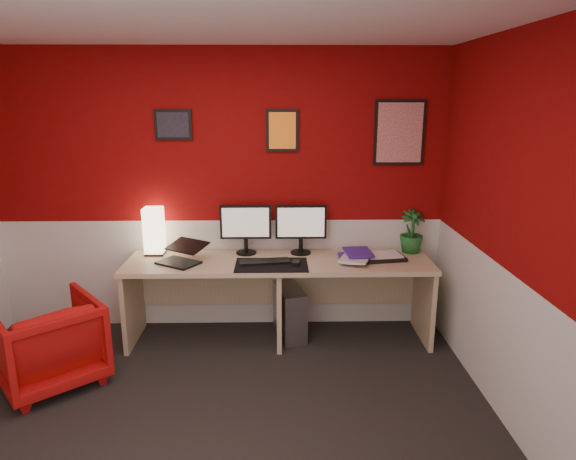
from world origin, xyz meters
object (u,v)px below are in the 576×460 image
object	(u,v)px
desk	(279,300)
zen_tray	(383,257)
shoji_lamp	(154,232)
monitor_right	(301,222)
armchair	(48,342)
monitor_left	(246,222)
laptop	(178,251)
pc_tower	(290,312)
potted_plant	(412,231)

from	to	relation	value
desk	zen_tray	bearing A→B (deg)	1.39
shoji_lamp	zen_tray	world-z (taller)	shoji_lamp
monitor_right	armchair	size ratio (longest dim) A/B	0.82
monitor_left	laptop	bearing A→B (deg)	-153.27
pc_tower	armchair	distance (m)	1.95
laptop	monitor_left	distance (m)	0.64
monitor_left	armchair	bearing A→B (deg)	-148.46
laptop	zen_tray	bearing A→B (deg)	36.10
shoji_lamp	monitor_right	world-z (taller)	monitor_right
desk	shoji_lamp	world-z (taller)	shoji_lamp
zen_tray	desk	bearing A→B (deg)	-178.61
monitor_right	pc_tower	bearing A→B (deg)	-126.71
desk	armchair	bearing A→B (deg)	-158.59
laptop	monitor_right	bearing A→B (deg)	47.60
monitor_left	potted_plant	world-z (taller)	monitor_left
zen_tray	shoji_lamp	bearing A→B (deg)	174.80
laptop	armchair	size ratio (longest dim) A/B	0.47
zen_tray	potted_plant	xyz separation A→B (m)	(0.29, 0.19, 0.18)
monitor_left	potted_plant	distance (m)	1.48
shoji_lamp	pc_tower	xyz separation A→B (m)	(1.19, -0.14, -0.70)
monitor_right	armchair	world-z (taller)	monitor_right
desk	laptop	bearing A→B (deg)	-174.90
monitor_right	potted_plant	size ratio (longest dim) A/B	1.51
potted_plant	monitor_right	bearing A→B (deg)	-178.92
monitor_left	armchair	xyz separation A→B (m)	(-1.42, -0.87, -0.70)
zen_tray	potted_plant	distance (m)	0.39
shoji_lamp	monitor_right	distance (m)	1.29
shoji_lamp	pc_tower	bearing A→B (deg)	-6.79
armchair	potted_plant	bearing A→B (deg)	157.02
laptop	armchair	bearing A→B (deg)	-112.75
zen_tray	pc_tower	size ratio (longest dim) A/B	0.78
desk	monitor_right	bearing A→B (deg)	45.09
desk	zen_tray	size ratio (longest dim) A/B	7.43
shoji_lamp	pc_tower	world-z (taller)	shoji_lamp
shoji_lamp	laptop	size ratio (longest dim) A/B	1.21
pc_tower	armchair	world-z (taller)	armchair
laptop	zen_tray	size ratio (longest dim) A/B	0.94
pc_tower	armchair	bearing A→B (deg)	-171.89
potted_plant	pc_tower	distance (m)	1.30
shoji_lamp	armchair	xyz separation A→B (m)	(-0.62, -0.87, -0.61)
monitor_right	potted_plant	distance (m)	0.99
shoji_lamp	monitor_left	size ratio (longest dim) A/B	0.69
armchair	shoji_lamp	bearing A→B (deg)	-165.30
desk	shoji_lamp	bearing A→B (deg)	169.50
zen_tray	monitor_left	bearing A→B (deg)	171.39
laptop	monitor_left	bearing A→B (deg)	59.65
monitor_left	zen_tray	xyz separation A→B (m)	(1.19, -0.18, -0.28)
pc_tower	desk	bearing A→B (deg)	-161.18
monitor_right	monitor_left	bearing A→B (deg)	179.41
desk	shoji_lamp	distance (m)	1.25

